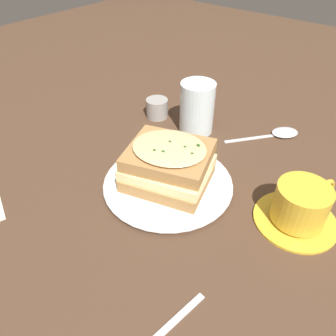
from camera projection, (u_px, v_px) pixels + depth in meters
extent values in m
plane|color=#473021|center=(179.00, 189.00, 0.59)|extent=(2.40, 2.40, 0.00)
cylinder|color=white|center=(168.00, 184.00, 0.59)|extent=(0.22, 0.22, 0.01)
torus|color=white|center=(168.00, 183.00, 0.59)|extent=(0.23, 0.23, 0.01)
cube|color=#A37542|center=(168.00, 176.00, 0.58)|extent=(0.17, 0.16, 0.02)
cube|color=#EFDB93|center=(168.00, 167.00, 0.57)|extent=(0.17, 0.15, 0.02)
cube|color=#A37542|center=(168.00, 156.00, 0.56)|extent=(0.17, 0.16, 0.02)
ellipsoid|color=#DBBC7F|center=(168.00, 148.00, 0.55)|extent=(0.15, 0.14, 0.01)
cube|color=#2D6028|center=(163.00, 151.00, 0.53)|extent=(0.01, 0.00, 0.00)
cube|color=#2D6028|center=(184.00, 146.00, 0.55)|extent=(0.01, 0.01, 0.00)
cube|color=#2D6028|center=(198.00, 145.00, 0.55)|extent=(0.01, 0.00, 0.00)
cube|color=#2D6028|center=(170.00, 141.00, 0.56)|extent=(0.00, 0.00, 0.00)
cube|color=#2D6028|center=(192.00, 153.00, 0.53)|extent=(0.00, 0.00, 0.00)
cube|color=#2D6028|center=(154.00, 150.00, 0.54)|extent=(0.01, 0.01, 0.00)
cylinder|color=gold|center=(295.00, 219.00, 0.53)|extent=(0.13, 0.13, 0.01)
cylinder|color=gold|center=(301.00, 204.00, 0.51)|extent=(0.08, 0.08, 0.06)
cylinder|color=#381E0F|center=(305.00, 192.00, 0.49)|extent=(0.07, 0.07, 0.00)
torus|color=gold|center=(324.00, 191.00, 0.53)|extent=(0.02, 0.05, 0.05)
cylinder|color=silver|center=(197.00, 108.00, 0.71)|extent=(0.08, 0.08, 0.11)
cube|color=silver|center=(170.00, 325.00, 0.40)|extent=(0.03, 0.12, 0.00)
cube|color=silver|center=(249.00, 138.00, 0.72)|extent=(0.08, 0.10, 0.00)
ellipsoid|color=silver|center=(285.00, 132.00, 0.73)|extent=(0.07, 0.07, 0.01)
cylinder|color=gray|center=(157.00, 108.00, 0.78)|extent=(0.05, 0.05, 0.04)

